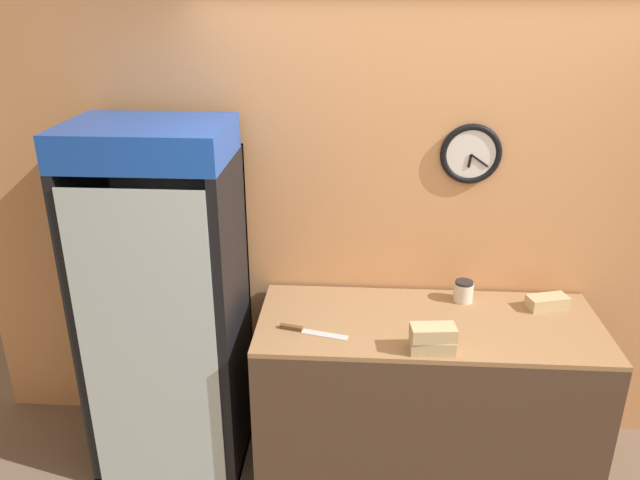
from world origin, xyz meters
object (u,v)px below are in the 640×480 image
beverage_cooler (167,284)px  condiment_jar (463,291)px  sandwich_stack_middle (433,333)px  sandwich_flat_left (547,302)px  sandwich_stack_bottom (432,345)px  chefs_knife (304,330)px

beverage_cooler → condiment_jar: size_ratio=16.41×
sandwich_stack_middle → sandwich_flat_left: 0.82m
condiment_jar → sandwich_stack_bottom: bearing=-112.7°
beverage_cooler → sandwich_stack_bottom: bearing=-14.9°
sandwich_stack_bottom → chefs_knife: sandwich_stack_bottom is taller
sandwich_stack_bottom → chefs_knife: size_ratio=0.62×
sandwich_stack_middle → sandwich_stack_bottom: bearing=0.0°
sandwich_stack_middle → chefs_knife: sandwich_stack_middle is taller
beverage_cooler → sandwich_flat_left: 2.05m
chefs_knife → beverage_cooler: bearing=163.4°
sandwich_stack_middle → chefs_knife: size_ratio=0.63×
sandwich_stack_bottom → sandwich_stack_middle: 0.07m
sandwich_flat_left → chefs_knife: (-1.29, -0.33, -0.03)m
beverage_cooler → condiment_jar: bearing=5.7°
sandwich_stack_middle → chefs_knife: (-0.62, 0.14, -0.09)m
sandwich_flat_left → chefs_knife: sandwich_flat_left is taller
beverage_cooler → sandwich_stack_middle: size_ratio=8.80×
sandwich_flat_left → beverage_cooler: bearing=-177.0°
sandwich_stack_bottom → condiment_jar: (0.22, 0.53, 0.02)m
sandwich_flat_left → sandwich_stack_bottom: bearing=-144.4°
sandwich_stack_bottom → sandwich_flat_left: 0.81m
beverage_cooler → chefs_knife: (0.76, -0.23, -0.12)m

